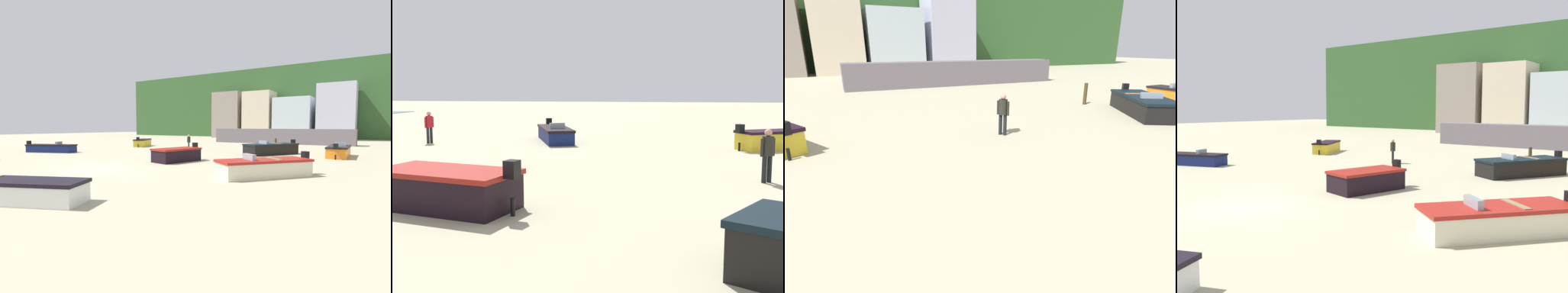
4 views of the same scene
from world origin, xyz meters
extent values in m
cube|color=#32582B|center=(0.00, 66.00, 7.55)|extent=(90.00, 32.00, 15.09)
cube|color=slate|center=(1.87, 30.00, 1.05)|extent=(19.16, 2.40, 2.10)
cube|color=beige|center=(-7.17, 46.72, 4.76)|extent=(5.67, 5.44, 9.52)
cube|color=silver|center=(-0.29, 46.67, 3.99)|extent=(6.92, 5.34, 7.98)
cube|color=#B4B3CA|center=(7.29, 46.82, 5.03)|extent=(6.26, 5.63, 10.06)
cube|color=#8C9EA8|center=(10.96, 15.48, 1.02)|extent=(0.87, 0.21, 0.28)
cube|color=black|center=(5.75, 13.74, 0.42)|extent=(3.88, 5.01, 0.83)
cube|color=black|center=(5.75, 13.74, 0.89)|extent=(4.00, 5.14, 0.12)
cube|color=black|center=(7.07, 15.98, 1.07)|extent=(0.42, 0.40, 0.40)
cylinder|color=black|center=(7.07, 15.98, 0.21)|extent=(0.14, 0.14, 0.42)
cube|color=#8C9EA8|center=(5.32, 13.01, 1.09)|extent=(0.95, 0.67, 0.28)
cube|color=#916945|center=(6.06, 14.26, 0.94)|extent=(1.33, 0.92, 0.08)
cylinder|color=black|center=(-9.97, 13.77, 0.19)|extent=(0.13, 0.13, 0.38)
cylinder|color=#43351E|center=(5.13, 17.14, 0.64)|extent=(0.21, 0.21, 1.27)
cylinder|color=black|center=(-2.61, 13.36, 0.41)|extent=(0.19, 0.19, 0.82)
cylinder|color=black|center=(-2.72, 13.53, 0.41)|extent=(0.19, 0.19, 0.82)
cylinder|color=black|center=(-2.66, 13.45, 1.11)|extent=(0.47, 0.47, 0.58)
cylinder|color=black|center=(-2.55, 13.26, 1.07)|extent=(0.12, 0.12, 0.54)
cylinder|color=black|center=(-2.78, 13.64, 1.07)|extent=(0.12, 0.12, 0.54)
sphere|color=tan|center=(-2.66, 13.45, 1.51)|extent=(0.30, 0.30, 0.22)
camera|label=1|loc=(13.47, -10.85, 2.46)|focal=26.40mm
camera|label=2|loc=(12.23, 10.30, 2.86)|focal=44.37mm
camera|label=3|loc=(-8.48, 3.37, 3.31)|focal=27.98mm
camera|label=4|loc=(13.49, -9.08, 3.75)|focal=38.54mm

